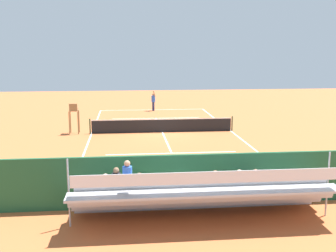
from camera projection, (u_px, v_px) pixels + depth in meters
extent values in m
plane|color=#BC6033|center=(162.00, 132.00, 29.47)|extent=(60.00, 60.00, 0.00)
cube|color=white|center=(152.00, 110.00, 40.22)|extent=(10.00, 0.10, 0.01)
cube|color=white|center=(184.00, 180.00, 18.71)|extent=(10.00, 0.10, 0.01)
cube|color=white|center=(231.00, 131.00, 29.97)|extent=(0.10, 22.00, 0.01)
cube|color=white|center=(92.00, 134.00, 28.96)|extent=(0.10, 22.00, 0.01)
cube|color=white|center=(156.00, 118.00, 35.38)|extent=(7.50, 0.10, 0.01)
cube|color=white|center=(172.00, 153.00, 23.55)|extent=(7.50, 0.10, 0.01)
cube|color=white|center=(162.00, 132.00, 29.46)|extent=(0.10, 12.10, 0.01)
cube|color=white|center=(152.00, 110.00, 40.22)|extent=(0.10, 0.30, 0.01)
cube|color=black|center=(162.00, 126.00, 29.38)|extent=(10.00, 0.02, 0.91)
cube|color=white|center=(162.00, 119.00, 29.29)|extent=(10.00, 0.04, 0.06)
cylinder|color=#2D5133|center=(232.00, 124.00, 29.88)|extent=(0.10, 0.10, 1.07)
cylinder|color=#2D5133|center=(90.00, 126.00, 28.85)|extent=(0.10, 0.10, 1.07)
cube|color=#235633|center=(195.00, 180.00, 15.60)|extent=(18.00, 0.16, 2.00)
cube|color=#B2B2B7|center=(196.00, 202.00, 15.40)|extent=(9.00, 0.10, 0.45)
cube|color=#B2B2B7|center=(198.00, 201.00, 15.02)|extent=(9.00, 0.80, 0.08)
cube|color=#B2B2B7|center=(196.00, 202.00, 15.43)|extent=(9.00, 0.04, 0.45)
cube|color=silver|center=(199.00, 191.00, 14.84)|extent=(8.60, 0.36, 0.04)
cube|color=silver|center=(200.00, 188.00, 14.63)|extent=(8.60, 0.03, 0.36)
cube|color=#B2B2B7|center=(202.00, 197.00, 14.16)|extent=(9.00, 0.80, 0.08)
cube|color=#B2B2B7|center=(200.00, 198.00, 14.56)|extent=(9.00, 0.04, 0.45)
cube|color=silver|center=(203.00, 187.00, 13.98)|extent=(8.60, 0.36, 0.04)
cube|color=silver|center=(204.00, 183.00, 13.77)|extent=(8.60, 0.03, 0.36)
cube|color=#B2B2B7|center=(207.00, 193.00, 13.29)|extent=(9.00, 0.80, 0.08)
cube|color=#B2B2B7|center=(205.00, 194.00, 13.70)|extent=(9.00, 0.04, 0.45)
cube|color=silver|center=(208.00, 181.00, 13.11)|extent=(8.60, 0.36, 0.04)
cube|color=silver|center=(209.00, 177.00, 12.90)|extent=(8.60, 0.03, 0.36)
cylinder|color=#B2B2B7|center=(328.00, 184.00, 14.55)|extent=(0.06, 0.06, 2.35)
cylinder|color=#B2B2B7|center=(69.00, 193.00, 13.64)|extent=(0.06, 0.06, 2.35)
cube|color=#2D2D33|center=(127.00, 181.00, 13.02)|extent=(0.32, 0.40, 0.12)
cylinder|color=blue|center=(127.00, 174.00, 12.85)|extent=(0.30, 0.30, 0.45)
sphere|color=tan|center=(127.00, 164.00, 12.79)|extent=(0.20, 0.20, 0.20)
cube|color=#2D2D33|center=(214.00, 188.00, 15.06)|extent=(0.32, 0.40, 0.12)
cylinder|color=yellow|center=(215.00, 182.00, 14.89)|extent=(0.30, 0.30, 0.45)
sphere|color=#8C6647|center=(215.00, 173.00, 14.83)|extent=(0.20, 0.20, 0.20)
cube|color=#2D2D33|center=(254.00, 187.00, 15.22)|extent=(0.32, 0.40, 0.12)
cylinder|color=red|center=(255.00, 180.00, 15.05)|extent=(0.30, 0.30, 0.45)
sphere|color=#8C6647|center=(256.00, 172.00, 14.99)|extent=(0.20, 0.20, 0.20)
cube|color=#2D2D33|center=(106.00, 192.00, 14.67)|extent=(0.32, 0.40, 0.12)
cylinder|color=black|center=(106.00, 185.00, 14.50)|extent=(0.30, 0.30, 0.45)
sphere|color=beige|center=(105.00, 176.00, 14.44)|extent=(0.20, 0.20, 0.20)
cube|color=#2D2D33|center=(238.00, 187.00, 15.15)|extent=(0.32, 0.40, 0.12)
cylinder|color=blue|center=(239.00, 181.00, 14.98)|extent=(0.30, 0.30, 0.45)
sphere|color=beige|center=(239.00, 172.00, 14.92)|extent=(0.20, 0.20, 0.20)
cube|color=#2D2D33|center=(140.00, 191.00, 14.79)|extent=(0.32, 0.40, 0.12)
cylinder|color=yellow|center=(140.00, 184.00, 14.62)|extent=(0.30, 0.30, 0.45)
sphere|color=brown|center=(140.00, 175.00, 14.56)|extent=(0.20, 0.20, 0.20)
cube|color=#2D2D33|center=(117.00, 187.00, 13.84)|extent=(0.32, 0.40, 0.12)
cylinder|color=black|center=(116.00, 180.00, 13.67)|extent=(0.30, 0.30, 0.45)
sphere|color=#8C6647|center=(116.00, 170.00, 13.61)|extent=(0.20, 0.20, 0.20)
cylinder|color=olive|center=(79.00, 121.00, 29.22)|extent=(0.07, 0.07, 1.60)
cylinder|color=olive|center=(70.00, 122.00, 29.16)|extent=(0.07, 0.07, 1.60)
cylinder|color=olive|center=(78.00, 123.00, 28.64)|extent=(0.07, 0.07, 1.60)
cylinder|color=olive|center=(69.00, 123.00, 28.57)|extent=(0.07, 0.07, 1.60)
cube|color=olive|center=(74.00, 111.00, 28.74)|extent=(0.56, 0.56, 0.06)
cube|color=olive|center=(73.00, 107.00, 28.46)|extent=(0.56, 0.06, 0.48)
cube|color=olive|center=(77.00, 108.00, 28.74)|extent=(0.04, 0.48, 0.04)
cube|color=olive|center=(70.00, 108.00, 28.69)|extent=(0.04, 0.48, 0.04)
cube|color=#33383D|center=(250.00, 185.00, 16.72)|extent=(1.80, 0.40, 0.05)
cylinder|color=#33383D|center=(267.00, 189.00, 16.84)|extent=(0.06, 0.06, 0.45)
cylinder|color=#33383D|center=(232.00, 191.00, 16.69)|extent=(0.06, 0.06, 0.45)
cube|color=#33383D|center=(251.00, 179.00, 16.49)|extent=(1.80, 0.04, 0.36)
cube|color=black|center=(210.00, 194.00, 16.40)|extent=(0.90, 0.36, 0.36)
cylinder|color=navy|center=(153.00, 106.00, 39.67)|extent=(0.14, 0.14, 0.85)
cylinder|color=navy|center=(154.00, 106.00, 39.47)|extent=(0.14, 0.14, 0.85)
cylinder|color=blue|center=(153.00, 99.00, 39.44)|extent=(0.46, 0.46, 0.60)
sphere|color=#8C6647|center=(153.00, 95.00, 39.36)|extent=(0.22, 0.22, 0.22)
cylinder|color=#8C6647|center=(154.00, 94.00, 39.15)|extent=(0.26, 0.17, 0.55)
cylinder|color=#8C6647|center=(152.00, 98.00, 39.63)|extent=(0.11, 0.11, 0.50)
cylinder|color=black|center=(146.00, 111.00, 39.21)|extent=(0.27, 0.13, 0.03)
torus|color=#D8CC4C|center=(148.00, 111.00, 39.32)|extent=(0.39, 0.39, 0.02)
cylinder|color=white|center=(148.00, 111.00, 39.32)|extent=(0.25, 0.25, 0.00)
sphere|color=#CCDB33|center=(158.00, 113.00, 37.94)|extent=(0.07, 0.07, 0.07)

